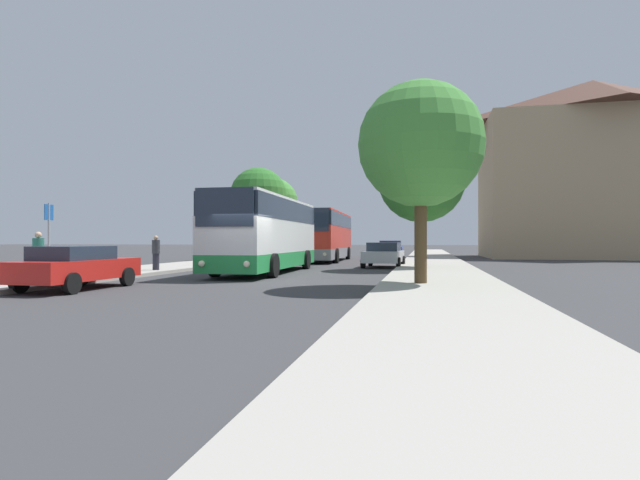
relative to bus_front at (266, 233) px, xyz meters
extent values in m
plane|color=#38383A|center=(0.92, -4.61, -1.86)|extent=(300.00, 300.00, 0.00)
cube|color=#A39E93|center=(-6.08, -4.61, -1.79)|extent=(4.00, 120.00, 0.15)
cube|color=#A39E93|center=(7.92, -4.61, -1.79)|extent=(4.00, 120.00, 0.15)
cube|color=tan|center=(21.74, 24.87, 4.20)|extent=(18.10, 11.34, 12.12)
pyramid|color=#513328|center=(21.74, 24.87, 11.96)|extent=(18.10, 11.34, 3.40)
cube|color=#238942|center=(0.00, 0.01, -1.24)|extent=(2.74, 10.72, 0.70)
cube|color=silver|center=(0.00, 0.01, -0.16)|extent=(2.74, 10.72, 1.46)
cube|color=#232D3D|center=(0.00, 0.01, 1.04)|extent=(2.76, 10.51, 0.95)
cube|color=silver|center=(0.00, 0.01, 1.58)|extent=(2.69, 10.51, 0.12)
cube|color=#232D3D|center=(0.12, -5.35, 0.89)|extent=(2.25, 0.11, 1.45)
sphere|color=#F4EAC1|center=(-0.75, -5.39, -1.20)|extent=(0.24, 0.24, 0.24)
sphere|color=#F4EAC1|center=(1.00, -5.35, -1.20)|extent=(0.24, 0.24, 0.24)
cylinder|color=black|center=(-1.18, -3.21, -1.36)|extent=(0.32, 1.01, 1.00)
cylinder|color=black|center=(1.32, -3.16, -1.36)|extent=(0.32, 1.01, 1.00)
cylinder|color=black|center=(-1.32, 3.19, -1.36)|extent=(0.32, 1.01, 1.00)
cylinder|color=black|center=(1.18, 3.24, -1.36)|extent=(0.32, 1.01, 1.00)
cube|color=gray|center=(0.18, 13.60, -1.24)|extent=(2.96, 11.85, 0.70)
cube|color=red|center=(0.18, 13.60, -0.13)|extent=(2.96, 11.85, 1.53)
cube|color=#232D3D|center=(0.18, 13.60, 1.11)|extent=(2.98, 11.62, 0.95)
cube|color=red|center=(0.18, 13.60, 1.65)|extent=(2.90, 11.61, 0.12)
cube|color=#232D3D|center=(0.40, 7.69, 0.96)|extent=(2.26, 0.15, 1.45)
sphere|color=#F4EAC1|center=(-0.47, 7.63, -1.20)|extent=(0.24, 0.24, 0.24)
sphere|color=#F4EAC1|center=(1.29, 7.70, -1.20)|extent=(0.24, 0.24, 0.24)
cylinder|color=black|center=(-0.94, 10.02, -1.36)|extent=(0.34, 1.01, 1.00)
cylinder|color=black|center=(1.57, 10.12, -1.36)|extent=(0.34, 1.01, 1.00)
cylinder|color=black|center=(-1.21, 17.07, -1.36)|extent=(0.34, 1.01, 1.00)
cylinder|color=black|center=(1.30, 17.17, -1.36)|extent=(0.34, 1.01, 1.00)
cube|color=red|center=(-3.23, -8.97, -1.25)|extent=(1.74, 4.30, 0.61)
cube|color=#232D3D|center=(-3.23, -9.14, -0.73)|extent=(1.53, 2.24, 0.42)
cylinder|color=black|center=(-4.10, -7.64, -1.55)|extent=(0.20, 0.62, 0.62)
cylinder|color=black|center=(-2.36, -7.64, -1.55)|extent=(0.20, 0.62, 0.62)
cylinder|color=black|center=(-4.10, -10.30, -1.55)|extent=(0.20, 0.62, 0.62)
cylinder|color=black|center=(-2.37, -10.30, -1.55)|extent=(0.20, 0.62, 0.62)
cube|color=#B7B7BC|center=(5.09, 5.70, -1.25)|extent=(2.14, 4.14, 0.61)
cube|color=#232D3D|center=(5.10, 5.86, -0.70)|extent=(1.80, 2.19, 0.48)
cylinder|color=black|center=(5.98, 4.40, -1.55)|extent=(0.23, 0.63, 0.62)
cylinder|color=black|center=(4.06, 4.50, -1.55)|extent=(0.23, 0.63, 0.62)
cylinder|color=black|center=(6.12, 6.90, -1.55)|extent=(0.23, 0.63, 0.62)
cylinder|color=black|center=(4.20, 7.00, -1.55)|extent=(0.23, 0.63, 0.62)
cube|color=#233D9E|center=(4.69, 17.41, -1.19)|extent=(1.98, 4.52, 0.73)
cube|color=#232D3D|center=(4.68, 17.58, -0.59)|extent=(1.70, 2.37, 0.47)
cylinder|color=black|center=(5.66, 16.05, -1.55)|extent=(0.22, 0.63, 0.62)
cylinder|color=black|center=(3.80, 16.00, -1.55)|extent=(0.22, 0.63, 0.62)
cylinder|color=black|center=(5.58, 18.82, -1.55)|extent=(0.22, 0.63, 0.62)
cylinder|color=black|center=(3.72, 18.76, -1.55)|extent=(0.22, 0.63, 0.62)
cylinder|color=gray|center=(-6.66, -6.14, -0.32)|extent=(0.08, 0.08, 2.79)
cube|color=#1E56A3|center=(-6.66, -6.14, 0.73)|extent=(0.03, 0.45, 0.60)
cylinder|color=#23232D|center=(-4.87, -1.51, -1.33)|extent=(0.30, 0.30, 0.76)
cylinder|color=#333338|center=(-4.87, -1.51, -0.64)|extent=(0.36, 0.36, 0.63)
sphere|color=tan|center=(-4.87, -1.51, -0.22)|extent=(0.21, 0.21, 0.21)
cylinder|color=#23232D|center=(-5.47, -8.02, -1.32)|extent=(0.30, 0.30, 0.79)
cylinder|color=#236656|center=(-5.47, -8.02, -0.59)|extent=(0.36, 0.36, 0.66)
sphere|color=tan|center=(-5.47, -8.02, -0.16)|extent=(0.21, 0.21, 0.21)
cylinder|color=#47331E|center=(-5.25, 14.19, -0.14)|extent=(0.40, 0.40, 3.15)
sphere|color=#2D7028|center=(-5.25, 14.19, 3.09)|extent=(4.41, 4.41, 4.41)
cylinder|color=#513D23|center=(-5.56, 18.95, -0.20)|extent=(0.40, 0.40, 3.03)
sphere|color=#428938|center=(-5.56, 18.95, 2.94)|extent=(4.33, 4.33, 4.33)
cylinder|color=#513D23|center=(7.23, -6.18, -0.24)|extent=(0.40, 0.40, 2.96)
sphere|color=#428938|center=(7.23, -6.18, 2.76)|extent=(4.06, 4.06, 4.06)
cylinder|color=#513D23|center=(7.19, 3.71, -0.28)|extent=(0.40, 0.40, 2.87)
sphere|color=#286023|center=(7.19, 3.71, 2.84)|extent=(4.49, 4.49, 4.49)
camera|label=1|loc=(7.36, -22.58, -0.34)|focal=28.00mm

